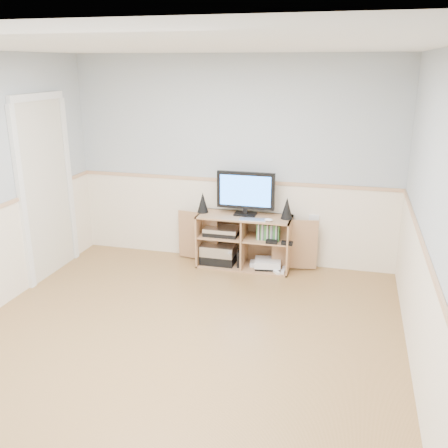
{
  "coord_description": "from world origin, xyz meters",
  "views": [
    {
      "loc": [
        1.4,
        -3.55,
        2.38
      ],
      "look_at": [
        0.16,
        1.2,
        0.8
      ],
      "focal_mm": 40.0,
      "sensor_mm": 36.0,
      "label": 1
    }
  ],
  "objects_px": {
    "media_cabinet": "(245,240)",
    "game_consoles": "(267,264)",
    "monitor": "(246,192)",
    "keyboard": "(253,220)"
  },
  "relations": [
    {
      "from": "monitor",
      "to": "game_consoles",
      "type": "xyz_separation_m",
      "value": [
        0.29,
        -0.06,
        -0.86
      ]
    },
    {
      "from": "media_cabinet",
      "to": "game_consoles",
      "type": "height_order",
      "value": "media_cabinet"
    },
    {
      "from": "media_cabinet",
      "to": "monitor",
      "type": "bearing_deg",
      "value": -90.0
    },
    {
      "from": "media_cabinet",
      "to": "game_consoles",
      "type": "xyz_separation_m",
      "value": [
        0.29,
        -0.06,
        -0.26
      ]
    },
    {
      "from": "media_cabinet",
      "to": "keyboard",
      "type": "bearing_deg",
      "value": -56.34
    },
    {
      "from": "media_cabinet",
      "to": "keyboard",
      "type": "distance_m",
      "value": 0.4
    },
    {
      "from": "media_cabinet",
      "to": "keyboard",
      "type": "height_order",
      "value": "keyboard"
    },
    {
      "from": "game_consoles",
      "to": "media_cabinet",
      "type": "bearing_deg",
      "value": 167.45
    },
    {
      "from": "media_cabinet",
      "to": "game_consoles",
      "type": "relative_size",
      "value": 3.81
    },
    {
      "from": "media_cabinet",
      "to": "monitor",
      "type": "relative_size",
      "value": 2.52
    }
  ]
}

